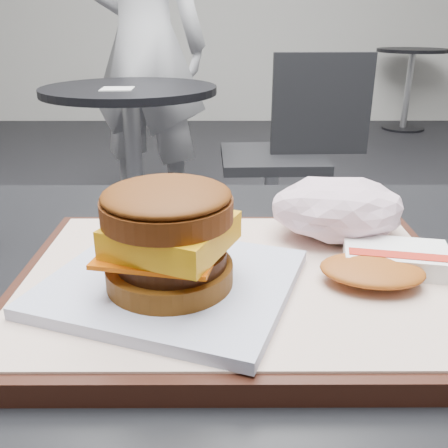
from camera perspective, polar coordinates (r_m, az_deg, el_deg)
customer_table at (r=0.57m, az=-2.65°, el=-23.52°), size 0.80×0.60×0.77m
serving_tray at (r=0.44m, az=1.37°, el=-6.86°), size 0.38×0.28×0.02m
breakfast_sandwich at (r=0.39m, az=-6.22°, el=-2.70°), size 0.24×0.22×0.09m
hash_brown at (r=0.45m, az=17.98°, el=-4.26°), size 0.13×0.10×0.02m
crumpled_wrapper at (r=0.51m, az=12.91°, el=1.70°), size 0.13×0.10×0.06m
neighbor_table at (r=2.13m, az=-10.42°, el=9.87°), size 0.70×0.70×0.75m
napkin at (r=2.01m, az=-12.10°, el=14.87°), size 0.12×0.12×0.00m
neighbor_chair at (r=2.11m, az=7.45°, el=8.80°), size 0.61×0.43×0.88m
patron at (r=2.69m, az=-9.10°, el=19.66°), size 0.74×0.60×1.77m
bg_table_far at (r=5.23m, az=20.54°, el=16.19°), size 0.66×0.66×0.75m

